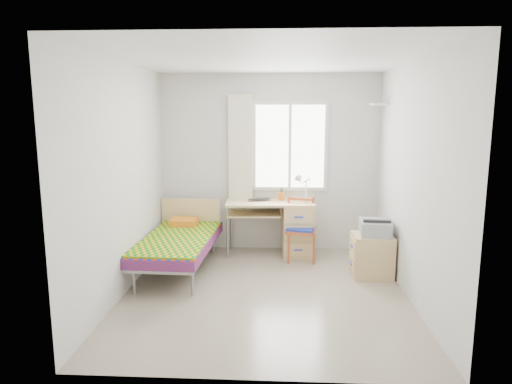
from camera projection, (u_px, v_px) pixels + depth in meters
The scene contains 17 objects.
floor at pixel (265, 292), 5.24m from camera, with size 3.50×3.50×0.00m, color #BCAD93.
ceiling at pixel (266, 59), 4.79m from camera, with size 3.50×3.50×0.00m, color white.
wall_back at pixel (269, 163), 6.74m from camera, with size 3.20×3.20×0.00m, color silver.
wall_left at pixel (123, 180), 5.10m from camera, with size 3.50×3.50×0.00m, color silver.
wall_right at pixel (413, 182), 4.94m from camera, with size 3.50×3.50×0.00m, color silver.
window at pixel (290, 147), 6.66m from camera, with size 1.10×0.04×1.30m.
curtain at pixel (241, 153), 6.67m from camera, with size 0.35×0.05×1.70m, color white.
floating_shelf at pixel (379, 104), 6.17m from camera, with size 0.20×0.32×0.03m, color white.
bed at pixel (179, 241), 5.96m from camera, with size 0.93×1.86×0.79m.
desk at pixel (293, 226), 6.58m from camera, with size 1.28×0.64×0.78m.
chair at pixel (301, 225), 6.35m from camera, with size 0.46×0.46×0.88m.
cabinet at pixel (372, 255), 5.73m from camera, with size 0.50×0.44×0.53m.
printer at pixel (375, 227), 5.69m from camera, with size 0.40×0.46×0.19m.
laptop at pixel (260, 200), 6.55m from camera, with size 0.32×0.20×0.03m, color black.
pen_cup at pixel (281, 196), 6.64m from camera, with size 0.09×0.09×0.11m, color orange.
task_lamp at pixel (302, 185), 6.36m from camera, with size 0.23×0.32×0.41m.
book at pixel (256, 214), 6.60m from camera, with size 0.16×0.22×0.02m, color gray.
Camera 1 is at (0.16, -4.96, 2.05)m, focal length 32.00 mm.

